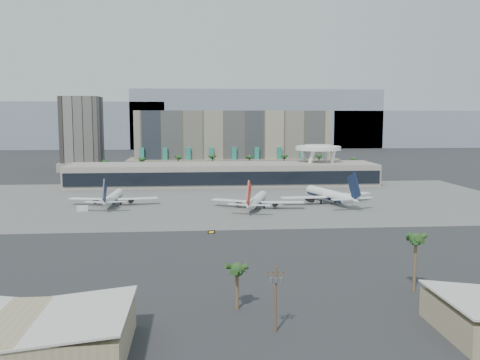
{
  "coord_description": "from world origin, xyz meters",
  "views": [
    {
      "loc": [
        -16.08,
        -186.3,
        38.13
      ],
      "look_at": [
        3.33,
        40.0,
        11.06
      ],
      "focal_mm": 40.0,
      "sensor_mm": 36.0,
      "label": 1
    }
  ],
  "objects": [
    {
      "name": "service_vehicle_a",
      "position": [
        -61.53,
        31.65,
        1.05
      ],
      "size": [
        4.65,
        2.98,
        2.1
      ],
      "primitive_type": "cube",
      "rotation": [
        0.0,
        0.0,
        0.22
      ],
      "color": "silver",
      "rests_on": "ground"
    },
    {
      "name": "hotel",
      "position": [
        10.0,
        174.41,
        16.81
      ],
      "size": [
        140.0,
        30.0,
        42.0
      ],
      "color": "gray",
      "rests_on": "ground"
    },
    {
      "name": "airliner_centre",
      "position": [
        9.54,
        31.71,
        3.52
      ],
      "size": [
        37.89,
        39.24,
        13.94
      ],
      "rotation": [
        0.0,
        0.0,
        -0.29
      ],
      "color": "white",
      "rests_on": "ground"
    },
    {
      "name": "mountain_ridge",
      "position": [
        27.88,
        470.0,
        29.89
      ],
      "size": [
        680.0,
        60.0,
        70.0
      ],
      "color": "gray",
      "rests_on": "ground"
    },
    {
      "name": "apron_pad",
      "position": [
        0.0,
        55.0,
        0.03
      ],
      "size": [
        260.0,
        130.0,
        0.06
      ],
      "primitive_type": "cube",
      "color": "#5B5B59",
      "rests_on": "ground"
    },
    {
      "name": "service_vehicle_b",
      "position": [
        13.02,
        45.49,
        0.82
      ],
      "size": [
        3.6,
        2.7,
        1.64
      ],
      "primitive_type": "cube",
      "rotation": [
        0.0,
        0.0,
        -0.31
      ],
      "color": "silver",
      "rests_on": "ground"
    },
    {
      "name": "near_palm_b",
      "position": [
        31.52,
        -76.82,
        10.25
      ],
      "size": [
        6.0,
        6.0,
        13.11
      ],
      "color": "brown",
      "rests_on": "ground"
    },
    {
      "name": "utility_pole",
      "position": [
        -2.0,
        -96.09,
        7.14
      ],
      "size": [
        3.2,
        0.85,
        12.0
      ],
      "color": "#4C3826",
      "rests_on": "ground"
    },
    {
      "name": "saucer_structure",
      "position": [
        55.0,
        116.0,
        18.45
      ],
      "size": [
        26.0,
        26.0,
        21.89
      ],
      "color": "white",
      "rests_on": "ground"
    },
    {
      "name": "terminal",
      "position": [
        0.0,
        109.84,
        6.52
      ],
      "size": [
        170.0,
        32.5,
        14.5
      ],
      "color": "#A59C91",
      "rests_on": "ground"
    },
    {
      "name": "near_palm_a",
      "position": [
        -7.92,
        -84.24,
        6.74
      ],
      "size": [
        6.0,
        6.0,
        9.53
      ],
      "color": "brown",
      "rests_on": "ground"
    },
    {
      "name": "airliner_left",
      "position": [
        -51.16,
        44.71,
        3.43
      ],
      "size": [
        38.29,
        39.45,
        13.61
      ],
      "rotation": [
        0.0,
        0.0,
        -0.04
      ],
      "color": "white",
      "rests_on": "ground"
    },
    {
      "name": "hangar_left",
      "position": [
        -45.0,
        -102.0,
        3.2
      ],
      "size": [
        36.65,
        22.6,
        7.55
      ],
      "color": "#988D65",
      "rests_on": "ground"
    },
    {
      "name": "office_tower",
      "position": [
        -95.0,
        200.0,
        22.94
      ],
      "size": [
        30.0,
        30.0,
        52.0
      ],
      "color": "black",
      "rests_on": "ground"
    },
    {
      "name": "ground",
      "position": [
        0.0,
        0.0,
        0.0
      ],
      "size": [
        900.0,
        900.0,
        0.0
      ],
      "primitive_type": "plane",
      "color": "#232326",
      "rests_on": "ground"
    },
    {
      "name": "palm_row",
      "position": [
        7.0,
        145.0,
        10.5
      ],
      "size": [
        157.8,
        2.8,
        13.1
      ],
      "color": "brown",
      "rests_on": "ground"
    },
    {
      "name": "taxiway_sign",
      "position": [
        -10.76,
        -14.62,
        0.54
      ],
      "size": [
        2.41,
        1.02,
        1.1
      ],
      "rotation": [
        0.0,
        0.0,
        0.3
      ],
      "color": "black",
      "rests_on": "ground"
    },
    {
      "name": "airliner_right",
      "position": [
        42.82,
        41.51,
        4.0
      ],
      "size": [
        43.15,
        44.71,
        15.84
      ],
      "rotation": [
        0.0,
        0.0,
        0.28
      ],
      "color": "white",
      "rests_on": "ground"
    }
  ]
}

